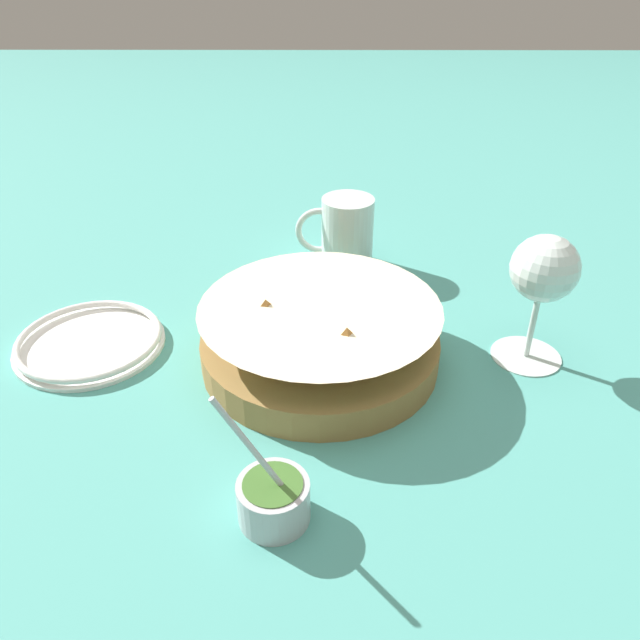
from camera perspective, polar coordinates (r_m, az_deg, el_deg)
The scene contains 6 objects.
ground_plane at distance 0.70m, azimuth 3.10°, elevation -4.42°, with size 4.00×4.00×0.00m, color teal.
food_basket at distance 0.69m, azimuth -0.02°, elevation -1.68°, with size 0.26×0.26×0.08m.
sauce_cup at distance 0.53m, azimuth -4.29°, elevation -15.95°, with size 0.07×0.06×0.13m.
wine_glass at distance 0.70m, azimuth 19.77°, elevation 3.98°, with size 0.08×0.08×0.15m.
beer_mug at distance 0.89m, azimuth 2.50°, elevation 7.83°, with size 0.11×0.07×0.10m.
side_plate at distance 0.77m, azimuth -20.33°, elevation -1.83°, with size 0.17×0.17×0.01m.
Camera 1 is at (0.04, 0.55, 0.42)m, focal length 35.00 mm.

